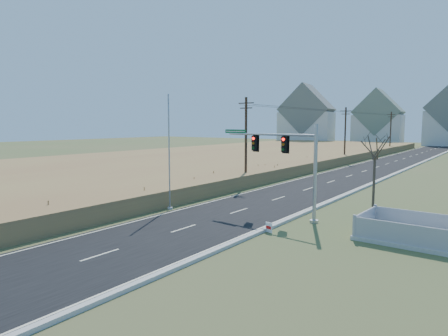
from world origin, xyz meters
TOP-DOWN VIEW (x-y plane):
  - ground at (0.00, 0.00)m, footprint 260.00×260.00m
  - road at (0.00, 50.00)m, footprint 8.00×180.00m
  - curb at (4.15, 50.00)m, footprint 0.30×180.00m
  - reed_marsh at (-24.00, 40.00)m, footprint 38.00×110.00m
  - utility_pole_near at (-6.50, 15.00)m, footprint 1.80×0.26m
  - utility_pole_mid at (-6.50, 45.00)m, footprint 1.80×0.26m
  - utility_pole_far at (-6.50, 75.00)m, footprint 1.80×0.26m
  - condo_nw at (-38.00, 100.00)m, footprint 17.69×13.38m
  - condo_nnw at (-18.00, 108.00)m, footprint 14.93×11.17m
  - traffic_signal_mast at (3.87, 4.31)m, footprint 7.86×1.16m
  - fence_enclosure at (11.69, 3.53)m, footprint 5.78×4.07m
  - open_sign at (4.50, 0.35)m, footprint 0.47×0.17m
  - flagpole at (-4.58, 1.64)m, footprint 0.38×0.38m
  - bare_tree at (7.84, 9.53)m, footprint 2.25×2.25m

SIDE VIEW (x-z plane):
  - ground at x=0.00m, z-range 0.00..0.00m
  - road at x=0.00m, z-range 0.00..0.06m
  - curb at x=4.15m, z-range 0.00..0.18m
  - fence_enclosure at x=11.69m, z-range -0.38..0.91m
  - open_sign at x=4.50m, z-range 0.02..0.60m
  - reed_marsh at x=-24.00m, z-range 0.00..1.30m
  - flagpole at x=-4.58m, z-range -0.85..7.58m
  - traffic_signal_mast at x=3.87m, z-range 0.81..7.09m
  - utility_pole_near at x=-6.50m, z-range 0.18..9.18m
  - utility_pole_mid at x=-6.50m, z-range 0.18..9.18m
  - utility_pole_far at x=-6.50m, z-range 0.18..9.18m
  - bare_tree at x=7.84m, z-range 1.83..7.80m
  - condo_nnw at x=-18.00m, z-range -1.58..15.45m
  - condo_nw at x=-38.00m, z-range -1.82..17.23m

